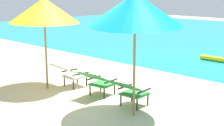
% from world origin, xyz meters
% --- Properties ---
extents(ground_plane, '(40.00, 40.00, 0.00)m').
position_xyz_m(ground_plane, '(0.00, 4.00, 0.00)').
color(ground_plane, '#CCB78E').
extents(swim_buoy, '(1.60, 0.18, 0.18)m').
position_xyz_m(swim_buoy, '(0.38, 5.75, 0.10)').
color(swim_buoy, yellow).
rests_on(swim_buoy, ocean_band).
extents(lounge_chair_left, '(0.62, 0.92, 0.68)m').
position_xyz_m(lounge_chair_left, '(-1.05, -0.02, 0.40)').
color(lounge_chair_left, silver).
rests_on(lounge_chair_left, ground_plane).
extents(lounge_chair_center, '(0.64, 0.94, 0.68)m').
position_xyz_m(lounge_chair_center, '(0.04, -0.04, 0.40)').
color(lounge_chair_center, '#338E3D').
rests_on(lounge_chair_center, ground_plane).
extents(lounge_chair_right, '(0.60, 0.91, 0.68)m').
position_xyz_m(lounge_chair_right, '(1.11, -0.09, 0.40)').
color(lounge_chair_right, '#338E3D').
rests_on(lounge_chair_right, ground_plane).
extents(beach_umbrella_left, '(2.14, 2.14, 2.36)m').
position_xyz_m(beach_umbrella_left, '(-1.42, -0.48, 2.04)').
color(beach_umbrella_left, olive).
rests_on(beach_umbrella_left, ground_plane).
extents(beach_umbrella_right, '(2.63, 2.63, 2.53)m').
position_xyz_m(beach_umbrella_right, '(1.47, -0.38, 2.17)').
color(beach_umbrella_right, olive).
rests_on(beach_umbrella_right, ground_plane).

